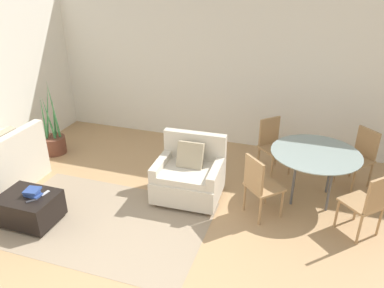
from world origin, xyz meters
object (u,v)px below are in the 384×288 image
object	(u,v)px
dining_chair_near_right	(368,201)
dining_table	(315,157)
book_stack	(32,192)
tv_remote_primary	(45,193)
ottoman	(30,207)
potted_plant	(54,141)
dining_chair_near_left	(259,183)
armchair	(189,175)
dining_chair_far_right	(360,154)
dining_chair_far_left	(272,142)
tv_remote_secondary	(32,201)

from	to	relation	value
dining_chair_near_right	dining_table	bearing A→B (deg)	135.00
book_stack	tv_remote_primary	size ratio (longest dim) A/B	1.66
ottoman	potted_plant	xyz separation A→B (m)	(-0.98, 1.82, 0.01)
ottoman	dining_chair_near_left	world-z (taller)	dining_chair_near_left
potted_plant	dining_table	distance (m)	4.51
armchair	potted_plant	bearing A→B (deg)	168.28
potted_plant	dining_table	world-z (taller)	potted_plant
dining_chair_near_right	armchair	bearing A→B (deg)	175.92
tv_remote_primary	dining_chair_far_right	size ratio (longest dim) A/B	0.15
ottoman	book_stack	bearing A→B (deg)	24.90
dining_chair_far_right	ottoman	bearing A→B (deg)	-150.02
ottoman	book_stack	distance (m)	0.24
dining_table	dining_chair_far_left	bearing A→B (deg)	135.00
tv_remote_secondary	dining_chair_far_right	size ratio (longest dim) A/B	0.15
tv_remote_secondary	dining_chair_near_left	world-z (taller)	dining_chair_near_left
tv_remote_primary	book_stack	bearing A→B (deg)	-144.93
dining_chair_near_right	dining_chair_far_left	distance (m)	1.88
dining_chair_near_left	potted_plant	bearing A→B (deg)	168.94
book_stack	tv_remote_secondary	xyz separation A→B (m)	(0.07, -0.11, -0.04)
ottoman	armchair	bearing A→B (deg)	34.56
ottoman	dining_chair_near_left	bearing A→B (deg)	20.75
tv_remote_primary	dining_chair_far_left	world-z (taller)	dining_chair_far_left
tv_remote_secondary	dining_chair_far_right	distance (m)	4.74
tv_remote_primary	dining_table	bearing A→B (deg)	26.09
dining_chair_far_right	dining_table	bearing A→B (deg)	-135.00
potted_plant	dining_chair_far_left	world-z (taller)	potted_plant
tv_remote_secondary	armchair	bearing A→B (deg)	38.53
ottoman	dining_chair_near_right	size ratio (longest dim) A/B	0.81
ottoman	dining_chair_far_right	world-z (taller)	dining_chair_far_right
potted_plant	dining_chair_far_right	world-z (taller)	potted_plant
potted_plant	dining_chair_far_right	bearing A→B (deg)	6.45
ottoman	book_stack	world-z (taller)	book_stack
book_stack	dining_chair_far_right	bearing A→B (deg)	30.06
dining_chair_near_left	armchair	bearing A→B (deg)	170.74
armchair	book_stack	world-z (taller)	armchair
armchair	dining_chair_near_left	size ratio (longest dim) A/B	1.07
dining_table	tv_remote_primary	bearing A→B (deg)	-153.91
dining_chair_far_left	ottoman	bearing A→B (deg)	-139.74
tv_remote_primary	dining_table	size ratio (longest dim) A/B	0.11
tv_remote_primary	tv_remote_secondary	xyz separation A→B (m)	(-0.05, -0.20, 0.00)
book_stack	dining_chair_near_left	distance (m)	2.97
tv_remote_primary	dining_table	world-z (taller)	dining_table
dining_table	dining_chair_far_right	distance (m)	0.96
potted_plant	dining_chair_near_right	world-z (taller)	potted_plant
dining_chair_far_left	tv_remote_secondary	bearing A→B (deg)	-137.34
armchair	dining_chair_near_left	world-z (taller)	armchair
book_stack	dining_table	xyz separation A→B (m)	(3.44, 1.71, 0.23)
potted_plant	tv_remote_primary	bearing A→B (deg)	-55.48
tv_remote_secondary	dining_chair_far_right	bearing A→B (deg)	31.69
ottoman	potted_plant	size ratio (longest dim) A/B	0.52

